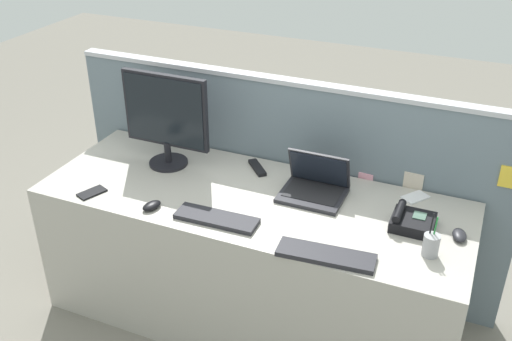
# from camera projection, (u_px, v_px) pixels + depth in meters

# --- Properties ---
(ground_plane) EXTENTS (10.00, 10.00, 0.00)m
(ground_plane) POSITION_uv_depth(u_px,v_px,m) (252.00, 313.00, 3.21)
(ground_plane) COLOR slate
(desk) EXTENTS (2.09, 0.77, 0.74)m
(desk) POSITION_uv_depth(u_px,v_px,m) (252.00, 258.00, 3.03)
(desk) COLOR #ADA89E
(desk) RESTS_ON ground_plane
(cubicle_divider) EXTENTS (2.43, 0.08, 1.20)m
(cubicle_divider) POSITION_uv_depth(u_px,v_px,m) (283.00, 181.00, 3.26)
(cubicle_divider) COLOR slate
(cubicle_divider) RESTS_ON ground_plane
(desktop_monitor) EXTENTS (0.47, 0.21, 0.50)m
(desktop_monitor) POSITION_uv_depth(u_px,v_px,m) (166.00, 116.00, 3.02)
(desktop_monitor) COLOR black
(desktop_monitor) RESTS_ON desk
(laptop) EXTENTS (0.30, 0.26, 0.21)m
(laptop) POSITION_uv_depth(u_px,v_px,m) (315.00, 185.00, 2.85)
(laptop) COLOR #232328
(laptop) RESTS_ON desk
(desk_phone) EXTENTS (0.19, 0.18, 0.09)m
(desk_phone) POSITION_uv_depth(u_px,v_px,m) (411.00, 221.00, 2.61)
(desk_phone) COLOR black
(desk_phone) RESTS_ON desk
(keyboard_main) EXTENTS (0.42, 0.16, 0.02)m
(keyboard_main) POSITION_uv_depth(u_px,v_px,m) (326.00, 255.00, 2.43)
(keyboard_main) COLOR #232328
(keyboard_main) RESTS_ON desk
(keyboard_spare) EXTENTS (0.39, 0.13, 0.02)m
(keyboard_spare) POSITION_uv_depth(u_px,v_px,m) (217.00, 218.00, 2.66)
(keyboard_spare) COLOR #232328
(keyboard_spare) RESTS_ON desk
(computer_mouse_right_hand) EXTENTS (0.08, 0.11, 0.03)m
(computer_mouse_right_hand) POSITION_uv_depth(u_px,v_px,m) (459.00, 235.00, 2.54)
(computer_mouse_right_hand) COLOR #232328
(computer_mouse_right_hand) RESTS_ON desk
(computer_mouse_left_hand) EXTENTS (0.09, 0.11, 0.03)m
(computer_mouse_left_hand) POSITION_uv_depth(u_px,v_px,m) (152.00, 206.00, 2.75)
(computer_mouse_left_hand) COLOR black
(computer_mouse_left_hand) RESTS_ON desk
(pen_cup) EXTENTS (0.07, 0.07, 0.19)m
(pen_cup) POSITION_uv_depth(u_px,v_px,m) (431.00, 245.00, 2.42)
(pen_cup) COLOR #99999E
(pen_cup) RESTS_ON desk
(cell_phone_white_slab) EXTENTS (0.14, 0.15, 0.01)m
(cell_phone_white_slab) POSITION_uv_depth(u_px,v_px,m) (415.00, 197.00, 2.84)
(cell_phone_white_slab) COLOR silver
(cell_phone_white_slab) RESTS_ON desk
(cell_phone_black_slab) EXTENTS (0.12, 0.15, 0.01)m
(cell_phone_black_slab) POSITION_uv_depth(u_px,v_px,m) (92.00, 193.00, 2.87)
(cell_phone_black_slab) COLOR black
(cell_phone_black_slab) RESTS_ON desk
(tv_remote) EXTENTS (0.15, 0.16, 0.02)m
(tv_remote) POSITION_uv_depth(u_px,v_px,m) (257.00, 168.00, 3.09)
(tv_remote) COLOR black
(tv_remote) RESTS_ON desk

